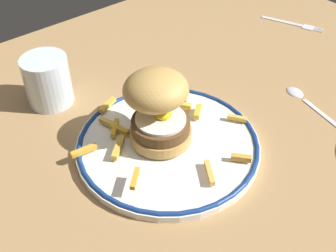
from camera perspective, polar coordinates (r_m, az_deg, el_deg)
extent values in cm
cube|color=#9F7A4C|center=(70.03, 1.72, -2.28)|extent=(123.82, 93.70, 4.00)
cylinder|color=white|center=(65.82, 0.00, -2.62)|extent=(28.73, 28.73, 1.20)
torus|color=navy|center=(65.40, 0.00, -2.24)|extent=(28.33, 28.33, 0.80)
cylinder|color=tan|center=(65.11, -1.12, -0.93)|extent=(9.59, 9.59, 1.80)
cylinder|color=brown|center=(63.89, -1.14, 0.28)|extent=(9.00, 9.00, 1.86)
cylinder|color=white|center=(63.13, -1.16, 1.09)|extent=(7.71, 7.71, 0.50)
ellipsoid|color=yellow|center=(62.67, -0.50, 1.54)|extent=(2.60, 2.60, 1.40)
ellipsoid|color=tan|center=(61.59, -1.71, 4.97)|extent=(11.20, 11.42, 5.98)
cube|color=gold|center=(67.26, -7.23, -0.27)|extent=(3.26, 3.31, 0.75)
cube|color=gold|center=(68.30, -8.10, 0.42)|extent=(1.70, 3.60, 0.80)
cube|color=gold|center=(57.54, -4.53, -7.10)|extent=(3.16, 2.95, 0.70)
cube|color=gold|center=(69.93, 4.04, 1.97)|extent=(3.06, 2.68, 0.89)
cube|color=gold|center=(62.83, 9.92, -4.27)|extent=(2.53, 2.85, 0.82)
cube|color=yellow|center=(71.09, 1.89, 2.84)|extent=(2.53, 3.23, 0.92)
cube|color=gold|center=(69.53, 9.35, 1.08)|extent=(2.27, 3.02, 0.71)
cube|color=#EDAB4D|center=(60.23, 5.68, -6.29)|extent=(3.03, 4.12, 0.76)
cube|color=gold|center=(66.81, -6.57, -0.50)|extent=(1.87, 3.27, 0.82)
cube|color=gold|center=(63.85, -6.81, -2.90)|extent=(4.20, 3.73, 0.87)
cube|color=gold|center=(64.22, -11.36, -3.29)|extent=(4.11, 1.39, 0.80)
cube|color=gold|center=(73.04, 2.37, 3.98)|extent=(3.02, 2.56, 0.82)
cube|color=gold|center=(71.96, -8.24, 2.87)|extent=(4.04, 2.13, 0.82)
cylinder|color=silver|center=(75.67, -16.06, 5.95)|extent=(7.92, 7.92, 8.80)
cylinder|color=silver|center=(76.91, -15.76, 4.62)|extent=(7.29, 7.29, 4.40)
cube|color=silver|center=(104.15, 15.31, 13.60)|extent=(4.64, 9.66, 0.36)
cube|color=silver|center=(103.23, 18.53, 12.65)|extent=(2.93, 3.05, 0.32)
cube|color=silver|center=(103.64, 19.81, 12.46)|extent=(1.13, 2.33, 0.28)
cube|color=silver|center=(103.20, 19.75, 12.35)|extent=(1.13, 2.33, 0.28)
cube|color=silver|center=(102.76, 19.69, 12.24)|extent=(1.13, 2.33, 0.28)
cube|color=silver|center=(102.31, 19.62, 12.12)|extent=(1.13, 2.33, 0.28)
cube|color=silver|center=(77.07, 20.20, 1.65)|extent=(2.69, 8.96, 0.32)
ellipsoid|color=silver|center=(80.55, 16.91, 4.61)|extent=(3.30, 4.07, 0.90)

